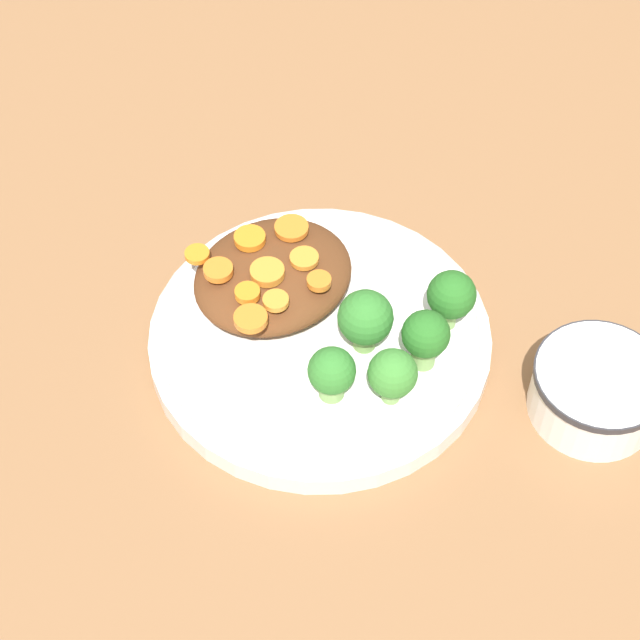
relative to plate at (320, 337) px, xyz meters
name	(u,v)px	position (x,y,z in m)	size (l,w,h in m)	color
ground_plane	(320,347)	(0.00, 0.00, -0.01)	(4.00, 4.00, 0.00)	#8C603D
plate	(320,337)	(0.00, 0.00, 0.00)	(0.26, 0.26, 0.02)	white
dip_bowl	(597,388)	(-0.12, 0.18, 0.01)	(0.10, 0.10, 0.05)	white
stew_mound	(268,279)	(0.00, -0.06, 0.02)	(0.13, 0.11, 0.03)	#5B3319
broccoli_floret_0	(332,373)	(0.03, 0.05, 0.03)	(0.04, 0.04, 0.05)	#7FA85B
broccoli_floret_1	(425,337)	(-0.04, 0.07, 0.04)	(0.04, 0.04, 0.05)	#7FA85B
broccoli_floret_2	(365,319)	(-0.02, 0.03, 0.04)	(0.04, 0.04, 0.05)	#759E51
broccoli_floret_3	(451,296)	(-0.08, 0.06, 0.04)	(0.04, 0.04, 0.05)	#7FA85B
broccoli_floret_4	(388,378)	(0.00, 0.08, 0.04)	(0.04, 0.04, 0.05)	#7FA85B
carrot_slice_0	(252,237)	(0.00, -0.08, 0.04)	(0.02, 0.02, 0.01)	orange
carrot_slice_1	(247,293)	(0.04, -0.04, 0.04)	(0.02, 0.02, 0.01)	orange
carrot_slice_2	(267,272)	(0.01, -0.05, 0.04)	(0.03, 0.03, 0.01)	orange
carrot_slice_3	(218,270)	(0.04, -0.07, 0.04)	(0.02, 0.02, 0.01)	orange
carrot_slice_4	(304,258)	(-0.02, -0.04, 0.04)	(0.02, 0.02, 0.00)	orange
carrot_slice_5	(319,281)	(-0.01, -0.02, 0.04)	(0.02, 0.02, 0.01)	orange
carrot_slice_6	(251,319)	(0.05, -0.02, 0.04)	(0.03, 0.03, 0.01)	orange
carrot_slice_7	(276,301)	(0.02, -0.02, 0.04)	(0.02, 0.02, 0.00)	orange
carrot_slice_8	(291,228)	(-0.03, -0.07, 0.04)	(0.03, 0.03, 0.00)	orange
carrot_slice_9	(197,254)	(0.04, -0.10, 0.04)	(0.02, 0.02, 0.00)	orange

